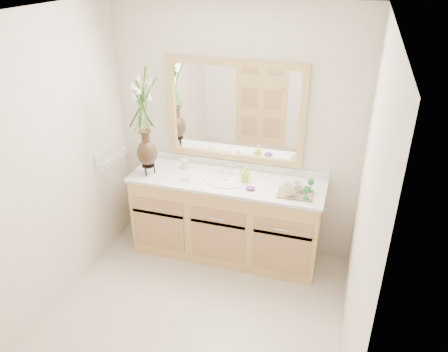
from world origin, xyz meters
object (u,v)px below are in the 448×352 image
(flower_vase, at_px, (143,112))
(soap_bottle, at_px, (246,175))
(tray, at_px, (295,194))
(tumbler, at_px, (185,164))

(flower_vase, height_order, soap_bottle, flower_vase)
(soap_bottle, xyz_separation_m, tray, (0.48, -0.11, -0.06))
(tumbler, bearing_deg, tray, -10.51)
(flower_vase, xyz_separation_m, tray, (1.41, 0.01, -0.61))
(tumbler, relative_size, tray, 0.29)
(soap_bottle, bearing_deg, tray, -9.08)
(tumbler, distance_m, tray, 1.14)
(flower_vase, bearing_deg, tray, 0.31)
(tray, bearing_deg, tumbler, 167.85)
(flower_vase, distance_m, soap_bottle, 1.09)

